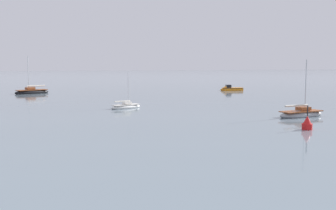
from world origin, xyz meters
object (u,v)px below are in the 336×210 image
object	(u,v)px
sailboat_moored_0	(32,92)
channel_buoy	(307,124)
motorboat_moored_4	(229,89)
sailboat_moored_2	(126,107)
sailboat_moored_1	(301,114)

from	to	relation	value
sailboat_moored_0	channel_buoy	size ratio (longest dim) A/B	3.39
motorboat_moored_4	channel_buoy	xyz separation A→B (m)	(-19.63, -49.16, 0.17)
sailboat_moored_0	channel_buoy	bearing A→B (deg)	88.31
motorboat_moored_4	sailboat_moored_2	distance (m)	40.62
sailboat_moored_1	sailboat_moored_2	bearing A→B (deg)	131.18
motorboat_moored_4	channel_buoy	distance (m)	52.93
motorboat_moored_4	sailboat_moored_1	bearing A→B (deg)	84.92
sailboat_moored_0	sailboat_moored_1	size ratio (longest dim) A/B	1.19
sailboat_moored_0	sailboat_moored_2	world-z (taller)	sailboat_moored_0
sailboat_moored_2	sailboat_moored_1	bearing A→B (deg)	-62.83
sailboat_moored_1	sailboat_moored_2	xyz separation A→B (m)	(-16.05, 14.93, -0.07)
sailboat_moored_0	sailboat_moored_1	xyz separation A→B (m)	(27.14, -47.42, -0.05)
motorboat_moored_4	channel_buoy	bearing A→B (deg)	82.09
sailboat_moored_0	channel_buoy	xyz separation A→B (m)	(21.87, -54.71, 0.12)
sailboat_moored_1	channel_buoy	distance (m)	9.00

